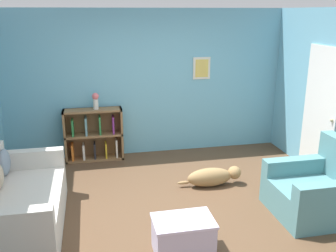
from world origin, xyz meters
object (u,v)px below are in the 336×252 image
at_px(couch, 16,205).
at_px(recliner_chair, 319,190).
at_px(vase, 96,100).
at_px(dog, 213,177).
at_px(bookshelf, 94,135).
at_px(coffee_table, 183,235).

height_order(couch, recliner_chair, recliner_chair).
relative_size(recliner_chair, vase, 3.58).
xyz_separation_m(recliner_chair, dog, (-1.08, 1.05, -0.18)).
xyz_separation_m(bookshelf, vase, (0.07, -0.02, 0.64)).
bearing_deg(couch, dog, 13.52).
height_order(recliner_chair, coffee_table, recliner_chair).
distance_m(recliner_chair, vase, 3.79).
distance_m(couch, dog, 2.78).
relative_size(couch, dog, 1.86).
height_order(bookshelf, dog, bookshelf).
xyz_separation_m(bookshelf, dog, (1.73, -1.47, -0.29)).
relative_size(couch, coffee_table, 2.80).
xyz_separation_m(coffee_table, dog, (0.84, 1.51, -0.07)).
bearing_deg(recliner_chair, couch, 173.99).
relative_size(recliner_chair, dog, 1.04).
bearing_deg(recliner_chair, coffee_table, -166.51).
distance_m(coffee_table, vase, 3.19).
relative_size(dog, vase, 3.45).
bearing_deg(vase, coffee_table, -74.50).
xyz_separation_m(recliner_chair, vase, (-2.75, 2.50, 0.76)).
distance_m(couch, bookshelf, 2.33).
relative_size(recliner_chair, coffee_table, 1.56).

